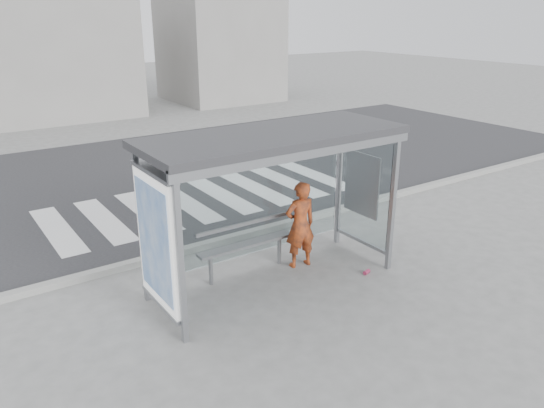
% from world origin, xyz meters
% --- Properties ---
extents(ground, '(80.00, 80.00, 0.00)m').
position_xyz_m(ground, '(0.00, 0.00, 0.00)').
color(ground, slate).
rests_on(ground, ground).
extents(road, '(30.00, 10.00, 0.01)m').
position_xyz_m(road, '(0.00, 7.00, 0.00)').
color(road, '#242426').
rests_on(road, ground).
extents(curb, '(30.00, 0.18, 0.12)m').
position_xyz_m(curb, '(0.00, 1.95, 0.06)').
color(curb, gray).
rests_on(curb, ground).
extents(crosswalk, '(7.55, 3.00, 0.00)m').
position_xyz_m(crosswalk, '(1.00, 4.50, 0.00)').
color(crosswalk, silver).
rests_on(crosswalk, ground).
extents(bus_shelter, '(4.25, 1.65, 2.62)m').
position_xyz_m(bus_shelter, '(-0.37, 0.06, 1.98)').
color(bus_shelter, gray).
rests_on(bus_shelter, ground).
extents(building_center, '(8.00, 5.00, 5.00)m').
position_xyz_m(building_center, '(0.00, 18.00, 2.50)').
color(building_center, gray).
rests_on(building_center, ground).
extents(building_right, '(5.00, 5.00, 7.00)m').
position_xyz_m(building_right, '(9.00, 18.00, 3.50)').
color(building_right, gray).
rests_on(building_right, ground).
extents(person, '(0.63, 0.46, 1.60)m').
position_xyz_m(person, '(0.76, 0.29, 0.80)').
color(person, red).
rests_on(person, ground).
extents(bench, '(1.82, 0.22, 0.94)m').
position_xyz_m(bench, '(-0.21, 0.58, 0.56)').
color(bench, slate).
rests_on(bench, ground).
extents(soda_can, '(0.15, 0.11, 0.07)m').
position_xyz_m(soda_can, '(1.53, -0.65, 0.04)').
color(soda_can, '#DA406F').
rests_on(soda_can, ground).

